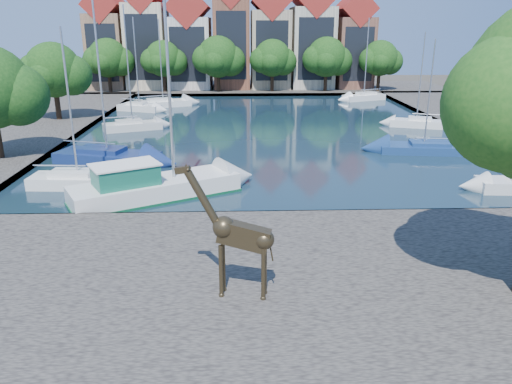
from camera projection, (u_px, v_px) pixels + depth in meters
The scene contains 29 objects.
ground at pixel (296, 219), 27.04m from camera, with size 160.00×160.00×0.00m, color #38332B.
water_basin at pixel (269, 130), 49.75m from camera, with size 38.00×50.00×0.08m, color black.
near_quay at pixel (315, 276), 20.33m from camera, with size 50.00×14.00×0.50m, color #55514A.
far_quay at pixel (257, 88), 79.99m from camera, with size 60.00×16.00×0.50m, color #55514A.
left_quay at pixel (15, 129), 48.86m from camera, with size 14.00×52.00×0.50m, color #55514A.
townhouse_west_end at pixel (109, 42), 76.95m from camera, with size 5.44×9.18×14.93m.
townhouse_west_mid at pixel (147, 36), 76.87m from camera, with size 5.94×9.18×16.79m.
townhouse_west_inner at pixel (190, 42), 77.37m from camera, with size 6.43×9.18×15.15m.
townhouse_center at pixel (232, 35), 77.26m from camera, with size 5.44×9.18×16.93m.
townhouse_east_inner at pixel (270, 40), 77.66m from camera, with size 5.94×9.18×15.79m.
townhouse_east_mid at pixel (312, 37), 77.75m from camera, with size 6.43×9.18×16.65m.
townhouse_east_end at pixel (353, 44), 78.29m from camera, with size 5.44×9.18×14.43m.
far_tree_far_west at pixel (108, 59), 72.48m from camera, with size 7.28×5.60×7.68m.
far_tree_west at pixel (164, 60), 72.78m from camera, with size 6.76×5.20×7.36m.
far_tree_mid_west at pixel (219, 58), 72.97m from camera, with size 7.80×6.00×8.00m.
far_tree_mid_east at pixel (273, 59), 73.29m from camera, with size 7.02×5.40×7.52m.
far_tree_east at pixel (327, 58), 73.52m from camera, with size 7.54×5.80×7.84m.
far_tree_far_east at pixel (381, 59), 73.84m from camera, with size 6.76×5.20×7.36m.
side_tree_left_far at pixel (54, 72), 51.10m from camera, with size 7.28×5.60×7.88m.
giraffe_statue at pixel (237, 235), 17.74m from camera, with size 3.41×0.94×4.88m.
motorsailer at pixel (150, 184), 29.63m from camera, with size 10.16×7.33×11.82m.
sailboat_left_a at pixel (78, 178), 31.94m from camera, with size 6.13×2.48×9.82m.
sailboat_left_b at pixel (107, 155), 37.53m from camera, with size 8.20×4.75×11.79m.
sailboat_left_c at pixel (132, 124), 49.16m from camera, with size 5.92×3.89×11.67m.
sailboat_left_d at pixel (139, 106), 60.01m from camera, with size 5.56×3.57×10.74m.
sailboat_left_e at pixel (163, 102), 63.15m from camera, with size 7.23×4.94×10.57m.
sailboat_right_b at pixel (424, 147), 40.57m from camera, with size 7.32×3.35×8.90m.
sailboat_right_c at pixel (416, 121), 50.61m from camera, with size 5.45×3.37×9.25m.
sailboat_right_d at pixel (364, 96), 68.51m from camera, with size 6.24×4.17×10.74m.
Camera 1 is at (-3.05, -25.07, 10.01)m, focal length 35.00 mm.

